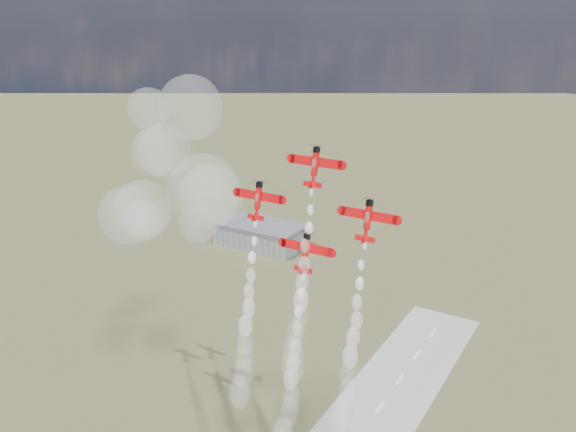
% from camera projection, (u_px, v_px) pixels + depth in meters
% --- Properties ---
extents(hangar, '(50.00, 28.00, 13.00)m').
position_uv_depth(hangar, '(261.00, 234.00, 358.02)').
color(hangar, gray).
rests_on(hangar, ground).
extents(plane_lead, '(13.34, 4.65, 9.43)m').
position_uv_depth(plane_lead, '(315.00, 166.00, 140.18)').
color(plane_lead, red).
rests_on(plane_lead, ground).
extents(plane_left, '(13.34, 4.65, 9.43)m').
position_uv_depth(plane_left, '(258.00, 200.00, 148.67)').
color(plane_left, red).
rests_on(plane_left, ground).
extents(plane_right, '(13.34, 4.65, 9.43)m').
position_uv_depth(plane_right, '(368.00, 219.00, 134.75)').
color(plane_right, red).
rests_on(plane_right, ground).
extents(plane_slot, '(13.34, 4.65, 9.43)m').
position_uv_depth(plane_slot, '(305.00, 252.00, 143.24)').
color(plane_slot, red).
rests_on(plane_slot, ground).
extents(smoke_trail_lead, '(5.33, 12.06, 45.01)m').
position_uv_depth(smoke_trail_lead, '(297.00, 332.00, 146.19)').
color(smoke_trail_lead, white).
rests_on(smoke_trail_lead, plane_lead).
extents(smoke_trail_left, '(5.21, 12.25, 46.04)m').
position_uv_depth(smoke_trail_left, '(244.00, 356.00, 154.80)').
color(smoke_trail_left, white).
rests_on(smoke_trail_left, plane_left).
extents(smoke_trail_right, '(5.67, 12.46, 45.66)m').
position_uv_depth(smoke_trail_right, '(345.00, 391.00, 140.85)').
color(smoke_trail_right, white).
rests_on(smoke_trail_right, plane_right).
extents(smoke_trail_slot, '(5.64, 12.06, 45.44)m').
position_uv_depth(smoke_trail_slot, '(287.00, 412.00, 149.31)').
color(smoke_trail_slot, white).
rests_on(smoke_trail_slot, plane_slot).
extents(drifted_smoke_cloud, '(53.44, 36.10, 52.10)m').
position_uv_depth(drifted_smoke_cloud, '(174.00, 178.00, 174.49)').
color(drifted_smoke_cloud, white).
rests_on(drifted_smoke_cloud, ground).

